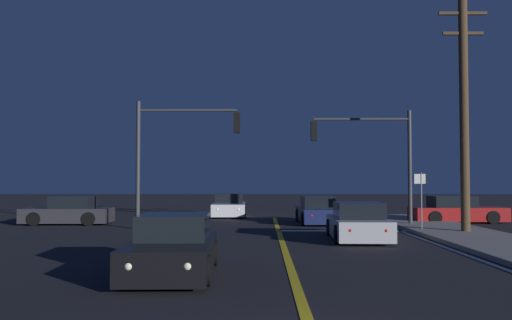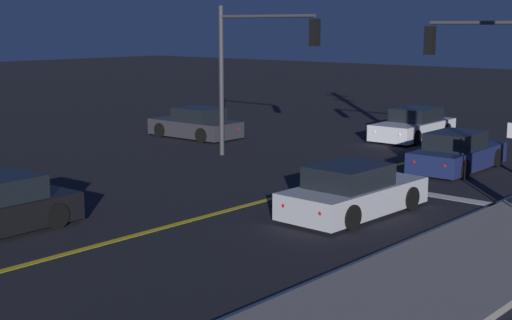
{
  "view_description": "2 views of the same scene",
  "coord_description": "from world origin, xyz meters",
  "px_view_note": "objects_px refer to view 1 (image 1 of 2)",
  "views": [
    {
      "loc": [
        -0.68,
        -5.76,
        2.11
      ],
      "look_at": [
        -0.9,
        13.48,
        2.83
      ],
      "focal_mm": 38.35,
      "sensor_mm": 36.0,
      "label": 1
    },
    {
      "loc": [
        13.3,
        -2.1,
        4.88
      ],
      "look_at": [
        -1.56,
        14.87,
        0.79
      ],
      "focal_mm": 52.19,
      "sensor_mm": 36.0,
      "label": 2
    }
  ],
  "objects_px": {
    "car_parked_curb_charcoal": "(69,212)",
    "car_following_oncoming_red": "(456,211)",
    "traffic_signal_near_right": "(372,148)",
    "car_side_waiting_silver": "(358,223)",
    "car_mid_block_black": "(173,248)",
    "car_lead_oncoming_white": "(229,206)",
    "utility_pole_right": "(464,112)",
    "car_far_approaching_navy": "(317,212)",
    "street_sign_corner": "(421,192)",
    "traffic_signal_far_left": "(176,143)"
  },
  "relations": [
    {
      "from": "car_far_approaching_navy",
      "to": "traffic_signal_near_right",
      "type": "height_order",
      "value": "traffic_signal_near_right"
    },
    {
      "from": "car_side_waiting_silver",
      "to": "street_sign_corner",
      "type": "xyz_separation_m",
      "value": [
        3.11,
        2.91,
        1.05
      ]
    },
    {
      "from": "traffic_signal_far_left",
      "to": "utility_pole_right",
      "type": "xyz_separation_m",
      "value": [
        11.7,
        -2.47,
        1.03
      ]
    },
    {
      "from": "car_parked_curb_charcoal",
      "to": "traffic_signal_near_right",
      "type": "relative_size",
      "value": 0.78
    },
    {
      "from": "car_mid_block_black",
      "to": "utility_pole_right",
      "type": "bearing_deg",
      "value": -139.68
    },
    {
      "from": "car_side_waiting_silver",
      "to": "car_following_oncoming_red",
      "type": "height_order",
      "value": "same"
    },
    {
      "from": "car_lead_oncoming_white",
      "to": "utility_pole_right",
      "type": "xyz_separation_m",
      "value": [
        9.87,
        -10.85,
        4.23
      ]
    },
    {
      "from": "car_side_waiting_silver",
      "to": "traffic_signal_near_right",
      "type": "distance_m",
      "value": 6.68
    },
    {
      "from": "car_far_approaching_navy",
      "to": "car_mid_block_black",
      "type": "xyz_separation_m",
      "value": [
        -4.71,
        -14.62,
        0.0
      ]
    },
    {
      "from": "car_lead_oncoming_white",
      "to": "car_mid_block_black",
      "type": "relative_size",
      "value": 1.05
    },
    {
      "from": "car_parked_curb_charcoal",
      "to": "street_sign_corner",
      "type": "xyz_separation_m",
      "value": [
        15.84,
        -3.79,
        1.05
      ]
    },
    {
      "from": "traffic_signal_near_right",
      "to": "street_sign_corner",
      "type": "relative_size",
      "value": 2.2
    },
    {
      "from": "car_lead_oncoming_white",
      "to": "car_following_oncoming_red",
      "type": "xyz_separation_m",
      "value": [
        11.66,
        -4.78,
        -0.0
      ]
    },
    {
      "from": "car_far_approaching_navy",
      "to": "traffic_signal_far_left",
      "type": "relative_size",
      "value": 0.79
    },
    {
      "from": "car_parked_curb_charcoal",
      "to": "car_mid_block_black",
      "type": "bearing_deg",
      "value": -153.58
    },
    {
      "from": "car_following_oncoming_red",
      "to": "car_mid_block_black",
      "type": "distance_m",
      "value": 19.14
    },
    {
      "from": "car_side_waiting_silver",
      "to": "car_following_oncoming_red",
      "type": "xyz_separation_m",
      "value": [
        6.29,
        7.92,
        -0.0
      ]
    },
    {
      "from": "traffic_signal_near_right",
      "to": "car_following_oncoming_red",
      "type": "bearing_deg",
      "value": -154.51
    },
    {
      "from": "traffic_signal_near_right",
      "to": "traffic_signal_far_left",
      "type": "xyz_separation_m",
      "value": [
        -8.85,
        -1.4,
        0.15
      ]
    },
    {
      "from": "car_side_waiting_silver",
      "to": "traffic_signal_far_left",
      "type": "height_order",
      "value": "traffic_signal_far_left"
    },
    {
      "from": "car_lead_oncoming_white",
      "to": "utility_pole_right",
      "type": "bearing_deg",
      "value": 130.62
    },
    {
      "from": "car_far_approaching_navy",
      "to": "street_sign_corner",
      "type": "distance_m",
      "value": 5.98
    },
    {
      "from": "car_side_waiting_silver",
      "to": "car_mid_block_black",
      "type": "relative_size",
      "value": 1.02
    },
    {
      "from": "car_parked_curb_charcoal",
      "to": "traffic_signal_near_right",
      "type": "height_order",
      "value": "traffic_signal_near_right"
    },
    {
      "from": "car_following_oncoming_red",
      "to": "traffic_signal_near_right",
      "type": "relative_size",
      "value": 0.87
    },
    {
      "from": "car_following_oncoming_red",
      "to": "car_mid_block_black",
      "type": "relative_size",
      "value": 1.06
    },
    {
      "from": "utility_pole_right",
      "to": "car_far_approaching_navy",
      "type": "bearing_deg",
      "value": 133.23
    },
    {
      "from": "car_lead_oncoming_white",
      "to": "car_far_approaching_navy",
      "type": "height_order",
      "value": "same"
    },
    {
      "from": "car_lead_oncoming_white",
      "to": "car_parked_curb_charcoal",
      "type": "distance_m",
      "value": 9.5
    },
    {
      "from": "car_side_waiting_silver",
      "to": "utility_pole_right",
      "type": "bearing_deg",
      "value": 23.65
    },
    {
      "from": "car_parked_curb_charcoal",
      "to": "car_following_oncoming_red",
      "type": "bearing_deg",
      "value": -87.65
    },
    {
      "from": "car_mid_block_black",
      "to": "street_sign_corner",
      "type": "xyz_separation_m",
      "value": [
        8.52,
        10.14,
        1.05
      ]
    },
    {
      "from": "traffic_signal_near_right",
      "to": "street_sign_corner",
      "type": "xyz_separation_m",
      "value": [
        1.45,
        -2.8,
        -1.99
      ]
    },
    {
      "from": "car_parked_curb_charcoal",
      "to": "traffic_signal_far_left",
      "type": "distance_m",
      "value": 6.83
    },
    {
      "from": "street_sign_corner",
      "to": "traffic_signal_far_left",
      "type": "bearing_deg",
      "value": 172.26
    },
    {
      "from": "car_side_waiting_silver",
      "to": "street_sign_corner",
      "type": "distance_m",
      "value": 4.39
    },
    {
      "from": "car_side_waiting_silver",
      "to": "car_mid_block_black",
      "type": "height_order",
      "value": "same"
    },
    {
      "from": "car_mid_block_black",
      "to": "traffic_signal_far_left",
      "type": "distance_m",
      "value": 12.1
    },
    {
      "from": "car_side_waiting_silver",
      "to": "car_mid_block_black",
      "type": "xyz_separation_m",
      "value": [
        -5.42,
        -7.23,
        -0.0
      ]
    },
    {
      "from": "utility_pole_right",
      "to": "car_lead_oncoming_white",
      "type": "bearing_deg",
      "value": 132.29
    },
    {
      "from": "utility_pole_right",
      "to": "street_sign_corner",
      "type": "bearing_deg",
      "value": 142.71
    },
    {
      "from": "car_far_approaching_navy",
      "to": "car_mid_block_black",
      "type": "distance_m",
      "value": 15.36
    },
    {
      "from": "car_lead_oncoming_white",
      "to": "car_mid_block_black",
      "type": "height_order",
      "value": "same"
    },
    {
      "from": "car_mid_block_black",
      "to": "street_sign_corner",
      "type": "height_order",
      "value": "street_sign_corner"
    },
    {
      "from": "car_mid_block_black",
      "to": "traffic_signal_near_right",
      "type": "distance_m",
      "value": 15.06
    },
    {
      "from": "car_mid_block_black",
      "to": "traffic_signal_near_right",
      "type": "height_order",
      "value": "traffic_signal_near_right"
    },
    {
      "from": "utility_pole_right",
      "to": "street_sign_corner",
      "type": "xyz_separation_m",
      "value": [
        -1.4,
        1.07,
        -3.18
      ]
    },
    {
      "from": "car_side_waiting_silver",
      "to": "car_parked_curb_charcoal",
      "type": "bearing_deg",
      "value": 153.63
    },
    {
      "from": "car_far_approaching_navy",
      "to": "street_sign_corner",
      "type": "relative_size",
      "value": 1.82
    },
    {
      "from": "car_parked_curb_charcoal",
      "to": "car_following_oncoming_red",
      "type": "height_order",
      "value": "same"
    }
  ]
}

